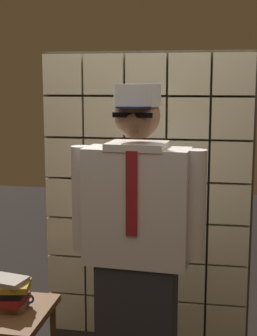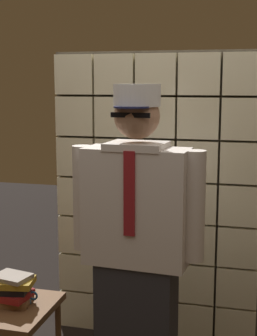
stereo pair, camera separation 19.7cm
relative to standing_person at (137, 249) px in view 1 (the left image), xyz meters
name	(u,v)px [view 1 (the left image)]	position (x,y,z in m)	size (l,w,h in m)	color
glass_block_wall	(146,200)	(-0.08, 0.86, 0.06)	(1.42, 0.10, 1.98)	beige
standing_person	(137,249)	(0.00, 0.00, 0.00)	(0.70, 0.31, 1.75)	#28282D
side_table	(2,321)	(-0.76, 0.02, -0.47)	(0.52, 0.52, 0.51)	brown
book_stack	(8,293)	(-0.73, 0.04, -0.31)	(0.26, 0.23, 0.18)	brown
coffee_mug	(20,299)	(-0.67, 0.07, -0.35)	(0.13, 0.08, 0.09)	navy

